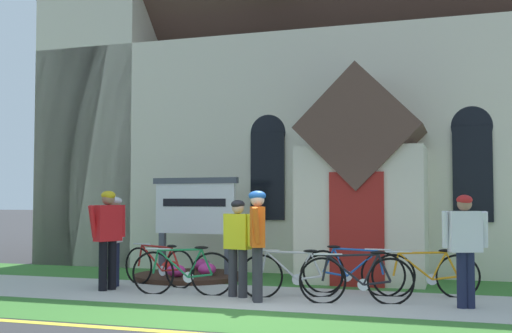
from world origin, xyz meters
TOP-DOWN VIEW (x-y plane):
  - ground at (0.00, 4.00)m, footprint 140.00×140.00m
  - sidewalk_slab at (-1.12, 1.60)m, footprint 32.00×2.47m
  - grass_verge at (-1.12, -0.42)m, footprint 32.00×1.58m
  - church_lawn at (-1.12, 3.87)m, footprint 24.00×2.05m
  - curb_paint_stripe at (-1.12, -1.36)m, footprint 28.00×0.16m
  - church_building at (-1.46, 9.43)m, footprint 12.58×11.55m
  - church_sign at (-2.34, 3.70)m, footprint 1.92×0.27m
  - flower_bed at (-2.34, 3.44)m, footprint 2.20×2.20m
  - bicycle_red at (-1.56, 1.40)m, footprint 1.74×0.28m
  - bicycle_orange at (1.35, 1.38)m, footprint 1.72×0.44m
  - bicycle_green at (0.24, 1.70)m, footprint 1.60×0.66m
  - bicycle_blue at (2.32, 2.39)m, footprint 1.72×0.40m
  - bicycle_white at (-2.45, 2.30)m, footprint 1.68×0.57m
  - bicycle_silver at (1.12, 2.34)m, footprint 1.77×0.18m
  - cyclist_in_green_jersey at (-0.60, 1.44)m, footprint 0.59×0.34m
  - cyclist_in_white_jersey at (-0.16, 1.10)m, footprint 0.37×0.77m
  - cyclist_in_orange_jersey at (2.93, 1.45)m, footprint 0.64×0.36m
  - cyclist_in_red_jersey at (-3.03, 1.48)m, footprint 0.38×0.69m
  - cyclist_in_yellow_jersey at (-3.14, 1.89)m, footprint 0.32×0.70m

SIDE VIEW (x-z plane):
  - ground at x=0.00m, z-range 0.00..0.00m
  - curb_paint_stripe at x=-1.12m, z-range 0.00..0.01m
  - grass_verge at x=-1.12m, z-range 0.00..0.01m
  - church_lawn at x=-1.12m, z-range 0.00..0.01m
  - sidewalk_slab at x=-1.12m, z-range 0.00..0.01m
  - flower_bed at x=-2.34m, z-range -0.09..0.25m
  - bicycle_white at x=-2.45m, z-range -0.03..0.76m
  - bicycle_green at x=0.24m, z-range -0.02..0.77m
  - bicycle_blue at x=2.32m, z-range -0.03..0.78m
  - bicycle_orange at x=1.35m, z-range -0.04..0.79m
  - bicycle_red at x=-1.56m, z-range -0.04..0.80m
  - bicycle_silver at x=1.12m, z-range -0.03..0.80m
  - cyclist_in_green_jersey at x=-0.60m, z-range 0.12..1.71m
  - cyclist_in_yellow_jersey at x=-3.14m, z-range 0.14..1.78m
  - cyclist_in_orange_jersey at x=2.93m, z-range 0.14..1.80m
  - cyclist_in_white_jersey at x=-0.16m, z-range 0.16..1.89m
  - cyclist_in_red_jersey at x=-3.03m, z-range 0.16..1.91m
  - church_sign at x=-2.34m, z-range 0.34..2.39m
  - church_building at x=-1.46m, z-range -2.19..12.25m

